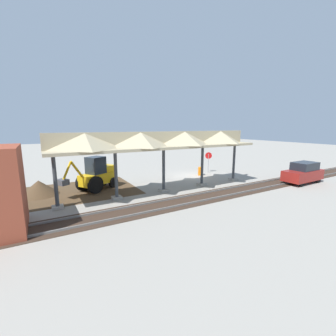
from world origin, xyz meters
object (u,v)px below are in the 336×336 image
at_px(backhoe, 97,175).
at_px(distant_parked_car, 303,173).
at_px(traffic_barrel, 201,171).
at_px(stop_sign, 208,158).

bearing_deg(backhoe, distant_parked_car, 157.01).
distance_m(backhoe, traffic_barrel, 11.15).
bearing_deg(stop_sign, distant_parked_car, 118.89).
distance_m(stop_sign, backhoe, 12.85).
xyz_separation_m(stop_sign, traffic_barrel, (1.70, 0.76, -1.25)).
bearing_deg(traffic_barrel, stop_sign, -155.84).
height_order(distant_parked_car, traffic_barrel, distant_parked_car).
bearing_deg(distant_parked_car, stop_sign, -61.11).
bearing_deg(traffic_barrel, distant_parked_car, 129.82).
xyz_separation_m(backhoe, traffic_barrel, (-11.12, -0.13, -0.81)).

